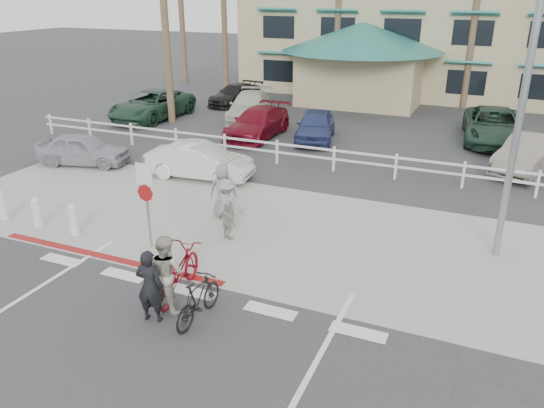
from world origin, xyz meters
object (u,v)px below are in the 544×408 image
at_px(bike_red, 178,273).
at_px(car_white_sedan, 200,161).
at_px(bike_black, 198,300).
at_px(car_red_compact, 83,149).
at_px(sign_post, 147,198).

xyz_separation_m(bike_red, car_white_sedan, (-3.75, 7.36, 0.10)).
relative_size(bike_red, bike_black, 1.27).
bearing_deg(bike_black, bike_red, -34.73).
height_order(bike_red, car_red_compact, car_red_compact).
distance_m(sign_post, bike_black, 4.02).
xyz_separation_m(sign_post, car_red_compact, (-6.89, 5.16, -0.82)).
height_order(bike_black, car_white_sedan, car_white_sedan).
height_order(sign_post, bike_black, sign_post).
xyz_separation_m(bike_red, car_red_compact, (-8.93, 6.92, 0.07)).
relative_size(sign_post, bike_black, 1.73).
distance_m(bike_red, bike_black, 1.22).
bearing_deg(bike_red, bike_black, 134.78).
bearing_deg(car_red_compact, car_white_sedan, -98.92).
bearing_deg(car_white_sedan, bike_red, -158.87).
distance_m(car_white_sedan, car_red_compact, 5.20).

